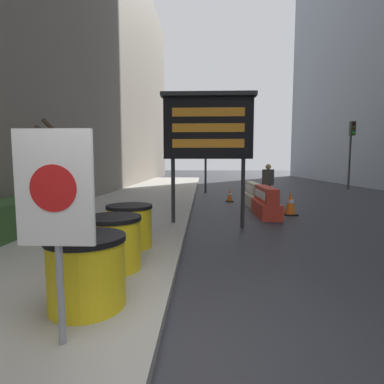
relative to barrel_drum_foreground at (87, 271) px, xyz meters
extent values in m
plane|color=#2D2D33|center=(0.84, -0.66, -0.52)|extent=(120.00, 120.00, 0.00)
cylinder|color=#4C3D2D|center=(-2.91, 5.65, 0.62)|extent=(0.26, 0.26, 2.02)
cylinder|color=#4C3D2D|center=(-2.55, 5.18, 1.71)|extent=(0.98, 0.87, 1.25)
cylinder|color=#4C3D2D|center=(-3.36, 5.30, 1.44)|extent=(0.66, 1.06, 0.82)
cylinder|color=#4C3D2D|center=(-2.89, 5.17, 1.74)|extent=(1.04, 0.16, 0.90)
cylinder|color=#4C3D2D|center=(-3.21, 5.20, 1.59)|extent=(0.93, 0.79, 0.86)
cylinder|color=yellow|center=(0.00, 0.00, -0.03)|extent=(0.80, 0.80, 0.71)
cylinder|color=black|center=(0.00, 0.00, 0.35)|extent=(0.83, 0.83, 0.06)
cylinder|color=yellow|center=(-0.07, 1.13, -0.03)|extent=(0.80, 0.80, 0.71)
cylinder|color=black|center=(-0.07, 1.13, 0.35)|extent=(0.83, 0.83, 0.06)
cylinder|color=yellow|center=(-0.10, 2.27, -0.03)|extent=(0.80, 0.80, 0.71)
cylinder|color=black|center=(-0.10, 2.27, 0.35)|extent=(0.83, 0.83, 0.06)
cylinder|color=gray|center=(0.04, -0.67, 0.28)|extent=(0.06, 0.06, 1.34)
cube|color=white|center=(0.04, -0.69, 0.95)|extent=(0.64, 0.04, 0.94)
cylinder|color=red|center=(0.04, -0.71, 0.95)|extent=(0.38, 0.01, 0.38)
cylinder|color=#28282B|center=(0.47, 4.54, 0.36)|extent=(0.10, 0.10, 1.76)
cylinder|color=#28282B|center=(2.25, 4.54, 0.36)|extent=(0.10, 0.10, 1.76)
cube|color=black|center=(1.36, 4.54, 2.00)|extent=(2.22, 0.24, 1.51)
cube|color=#28282B|center=(1.36, 4.47, 2.80)|extent=(2.34, 0.34, 0.10)
cube|color=orange|center=(1.36, 4.41, 2.38)|extent=(1.77, 0.02, 0.21)
cube|color=orange|center=(1.36, 4.41, 2.00)|extent=(1.77, 0.02, 0.21)
cube|color=orange|center=(1.36, 4.41, 1.62)|extent=(1.77, 0.02, 0.21)
cube|color=red|center=(3.20, 6.31, -0.29)|extent=(0.60, 1.98, 0.46)
cube|color=red|center=(3.20, 6.31, 0.16)|extent=(0.36, 1.98, 0.46)
cube|color=white|center=(3.01, 6.31, 0.16)|extent=(0.02, 1.59, 0.23)
cube|color=beige|center=(3.20, 8.68, -0.30)|extent=(0.52, 2.18, 0.44)
cube|color=beige|center=(3.20, 8.68, 0.14)|extent=(0.31, 2.18, 0.44)
cube|color=white|center=(3.04, 8.68, 0.14)|extent=(0.02, 1.74, 0.22)
cube|color=black|center=(2.37, 9.67, -0.50)|extent=(0.32, 0.32, 0.04)
cone|color=orange|center=(2.37, 9.67, -0.21)|extent=(0.26, 0.26, 0.54)
cylinder|color=white|center=(2.37, 9.67, -0.19)|extent=(0.15, 0.15, 0.08)
cube|color=black|center=(4.02, 6.52, -0.50)|extent=(0.43, 0.43, 0.04)
cone|color=orange|center=(4.02, 6.52, -0.12)|extent=(0.34, 0.34, 0.73)
cylinder|color=white|center=(4.02, 6.52, -0.08)|extent=(0.20, 0.20, 0.10)
cylinder|color=#2D2D30|center=(1.37, 13.42, 1.57)|extent=(0.12, 0.12, 4.19)
cube|color=#23281E|center=(1.37, 13.26, 3.24)|extent=(0.28, 0.28, 0.84)
sphere|color=red|center=(1.37, 13.11, 3.52)|extent=(0.15, 0.15, 0.15)
sphere|color=#392C06|center=(1.37, 13.11, 3.24)|extent=(0.15, 0.15, 0.15)
sphere|color=black|center=(1.37, 13.11, 2.96)|extent=(0.15, 0.15, 0.15)
cylinder|color=#2D2D30|center=(10.27, 15.83, 1.54)|extent=(0.12, 0.12, 4.14)
cube|color=#23281E|center=(10.27, 15.67, 3.19)|extent=(0.28, 0.28, 0.84)
sphere|color=#360605|center=(10.27, 15.52, 3.47)|extent=(0.15, 0.15, 0.15)
sphere|color=#392C06|center=(10.27, 15.52, 3.19)|extent=(0.15, 0.15, 0.15)
sphere|color=green|center=(10.27, 15.52, 2.91)|extent=(0.15, 0.15, 0.15)
cylinder|color=#514C42|center=(3.74, 8.90, -0.13)|extent=(0.13, 0.13, 0.78)
cylinder|color=#514C42|center=(3.88, 8.90, -0.13)|extent=(0.13, 0.13, 0.78)
cube|color=#47423D|center=(3.81, 8.90, 0.56)|extent=(0.49, 0.46, 0.62)
sphere|color=tan|center=(3.81, 8.90, 0.98)|extent=(0.21, 0.21, 0.21)
camera|label=1|loc=(1.23, -3.04, 1.15)|focal=28.00mm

